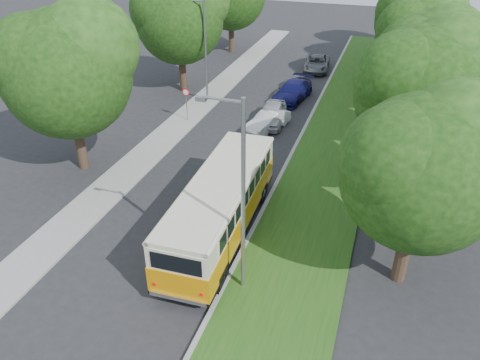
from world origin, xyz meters
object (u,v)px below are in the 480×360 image
(car_silver, at_px, (272,114))
(car_blue, at_px, (293,91))
(lamppost_near, at_px, (241,195))
(car_white, at_px, (268,121))
(car_grey, at_px, (317,63))
(vintage_bus, at_px, (221,207))
(lamppost_far, at_px, (204,48))

(car_silver, distance_m, car_blue, 4.93)
(lamppost_near, distance_m, car_silver, 16.69)
(car_white, distance_m, car_grey, 14.01)
(lamppost_near, bearing_deg, vintage_bus, 122.63)
(car_silver, height_order, car_grey, car_silver)
(car_grey, bearing_deg, lamppost_far, -128.05)
(vintage_bus, xyz_separation_m, car_white, (-1.05, 11.91, -0.86))
(lamppost_far, height_order, car_silver, lamppost_far)
(car_silver, bearing_deg, lamppost_near, -84.33)
(car_grey, bearing_deg, car_blue, -98.39)
(car_silver, relative_size, car_blue, 0.87)
(lamppost_far, distance_m, car_silver, 7.25)
(lamppost_far, relative_size, car_grey, 1.63)
(lamppost_far, height_order, car_blue, lamppost_far)
(lamppost_far, distance_m, car_grey, 12.87)
(lamppost_near, relative_size, car_white, 2.13)
(lamppost_near, bearing_deg, car_silver, 100.64)
(lamppost_near, bearing_deg, car_blue, 97.19)
(lamppost_near, distance_m, car_grey, 29.26)
(vintage_bus, relative_size, car_blue, 2.05)
(car_white, height_order, car_grey, car_grey)
(car_silver, relative_size, car_grey, 0.91)
(vintage_bus, distance_m, car_blue, 17.92)
(car_silver, xyz_separation_m, car_grey, (0.78, 12.93, -0.08))
(car_grey, bearing_deg, vintage_bus, -94.80)
(car_silver, bearing_deg, car_white, -94.21)
(car_blue, distance_m, car_grey, 8.02)
(vintage_bus, xyz_separation_m, car_grey, (-0.28, 25.90, -0.84))
(lamppost_near, relative_size, car_silver, 1.90)
(lamppost_far, xyz_separation_m, car_white, (5.91, -3.56, -3.50))
(lamppost_far, bearing_deg, vintage_bus, -65.76)
(car_blue, bearing_deg, vintage_bus, -79.35)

